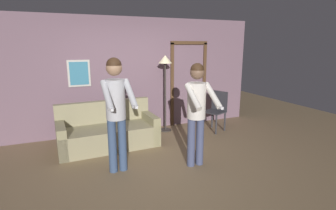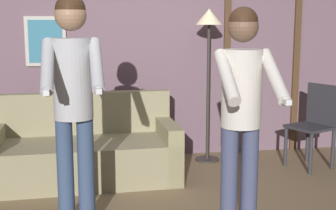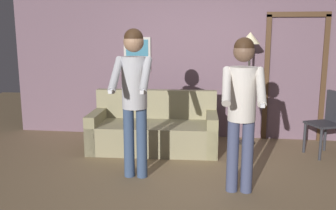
% 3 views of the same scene
% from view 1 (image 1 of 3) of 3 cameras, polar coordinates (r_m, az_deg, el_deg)
% --- Properties ---
extents(ground_plane, '(12.00, 12.00, 0.00)m').
position_cam_1_polar(ground_plane, '(4.60, -2.36, -12.60)').
color(ground_plane, olive).
extents(back_wall_assembly, '(6.40, 0.10, 2.60)m').
position_cam_1_polar(back_wall_assembly, '(6.09, -8.83, 6.31)').
color(back_wall_assembly, '#6D5360').
rests_on(back_wall_assembly, ground_plane).
extents(couch, '(1.93, 0.93, 0.87)m').
position_cam_1_polar(couch, '(5.38, -12.91, -5.92)').
color(couch, gray).
rests_on(couch, ground_plane).
extents(torchiere_lamp, '(0.31, 0.31, 1.77)m').
position_cam_1_polar(torchiere_lamp, '(5.97, -0.62, 7.75)').
color(torchiere_lamp, '#332D28').
rests_on(torchiere_lamp, ground_plane).
extents(person_standing_left, '(0.45, 0.68, 1.81)m').
position_cam_1_polar(person_standing_left, '(4.06, -11.28, 0.20)').
color(person_standing_left, '#364A6B').
rests_on(person_standing_left, ground_plane).
extents(person_standing_right, '(0.44, 0.65, 1.71)m').
position_cam_1_polar(person_standing_right, '(4.23, 6.30, -0.11)').
color(person_standing_right, '#414969').
rests_on(person_standing_right, ground_plane).
extents(dining_chair_distant, '(0.55, 0.55, 0.93)m').
position_cam_1_polar(dining_chair_distant, '(6.27, 10.54, -0.74)').
color(dining_chair_distant, '#2D2D33').
rests_on(dining_chair_distant, ground_plane).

